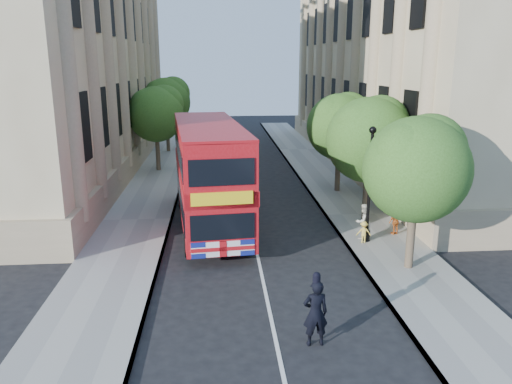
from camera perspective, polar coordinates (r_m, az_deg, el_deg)
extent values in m
plane|color=black|center=(16.80, 1.58, -13.57)|extent=(120.00, 120.00, 0.00)
cube|color=gray|center=(26.95, 11.58, -2.60)|extent=(3.50, 80.00, 0.12)
cube|color=gray|center=(26.26, -13.36, -3.17)|extent=(3.50, 80.00, 0.12)
cube|color=tan|center=(41.66, 17.91, 15.52)|extent=(12.00, 38.00, 18.00)
cube|color=tan|center=(40.58, -22.79, 15.14)|extent=(12.00, 38.00, 18.00)
cylinder|color=#473828|center=(20.26, 17.28, -4.75)|extent=(0.32, 0.32, 2.86)
sphere|color=#2E541C|center=(19.58, 17.86, 2.44)|extent=(4.00, 4.00, 4.00)
sphere|color=#2E541C|center=(20.05, 19.17, 4.51)|extent=(2.80, 2.80, 2.80)
sphere|color=#2E541C|center=(19.02, 16.92, 3.77)|extent=(2.60, 2.60, 2.60)
cylinder|color=#473828|center=(25.65, 12.46, -0.20)|extent=(0.32, 0.32, 2.99)
sphere|color=#2E541C|center=(25.10, 12.80, 5.81)|extent=(4.20, 4.20, 4.20)
sphere|color=#2E541C|center=(25.57, 13.92, 7.44)|extent=(2.94, 2.94, 2.94)
sphere|color=#2E541C|center=(24.60, 11.96, 6.96)|extent=(2.73, 2.73, 2.73)
cylinder|color=#473828|center=(31.29, 9.33, 2.56)|extent=(0.32, 0.32, 2.90)
sphere|color=#2E541C|center=(30.85, 9.53, 7.36)|extent=(4.00, 4.00, 4.00)
sphere|color=#2E541C|center=(31.30, 10.49, 8.64)|extent=(2.80, 2.80, 2.80)
sphere|color=#2E541C|center=(30.38, 8.79, 8.28)|extent=(2.60, 2.60, 2.60)
cylinder|color=#473828|center=(37.52, -11.16, 4.57)|extent=(0.32, 0.32, 2.99)
sphere|color=#2E541C|center=(37.15, -11.37, 8.70)|extent=(4.00, 4.00, 4.00)
sphere|color=#2E541C|center=(37.41, -10.43, 9.83)|extent=(2.80, 2.80, 2.80)
sphere|color=#2E541C|center=(36.86, -12.25, 9.46)|extent=(2.60, 2.60, 2.60)
cylinder|color=#473828|center=(45.36, -10.04, 6.47)|extent=(0.32, 0.32, 3.17)
sphere|color=#2E541C|center=(45.05, -10.21, 10.09)|extent=(4.20, 4.20, 4.20)
sphere|color=#2E541C|center=(45.34, -9.44, 11.07)|extent=(2.94, 2.94, 2.94)
sphere|color=#2E541C|center=(44.76, -10.93, 10.77)|extent=(2.73, 2.73, 2.73)
cylinder|color=black|center=(23.01, 12.51, -4.88)|extent=(0.30, 0.30, 0.50)
cylinder|color=black|center=(22.37, 12.83, 0.56)|extent=(0.14, 0.14, 5.00)
sphere|color=black|center=(21.91, 13.21, 6.91)|extent=(0.32, 0.32, 0.32)
cube|color=#A10B11|center=(24.26, -5.37, 2.30)|extent=(3.95, 11.04, 4.49)
cube|color=black|center=(24.49, -5.32, 0.03)|extent=(3.94, 10.37, 1.02)
cube|color=black|center=(24.03, -5.44, 5.02)|extent=(3.94, 10.37, 1.02)
cube|color=yellow|center=(19.00, -3.90, -0.74)|extent=(2.38, 0.33, 0.51)
cylinder|color=black|center=(21.15, -7.77, -5.86)|extent=(0.43, 1.16, 1.14)
cylinder|color=black|center=(21.39, -0.85, -5.47)|extent=(0.43, 1.16, 1.14)
cylinder|color=black|center=(28.18, -8.53, -0.61)|extent=(0.43, 1.16, 1.14)
cylinder|color=black|center=(28.37, -3.34, -0.37)|extent=(0.43, 1.16, 1.14)
cube|color=black|center=(25.85, -4.87, -0.42)|extent=(1.95, 1.78, 1.89)
cube|color=black|center=(25.05, -4.72, -0.37)|extent=(1.63, 0.25, 0.63)
cube|color=black|center=(27.72, -5.24, 1.00)|extent=(2.07, 3.04, 2.26)
cube|color=black|center=(27.48, -5.09, -1.45)|extent=(2.02, 4.46, 0.23)
cylinder|color=black|center=(25.95, -6.60, -2.37)|extent=(0.26, 0.74, 0.72)
cylinder|color=black|center=(26.08, -3.03, -2.21)|extent=(0.26, 0.74, 0.72)
cylinder|color=black|center=(28.81, -6.95, -0.65)|extent=(0.26, 0.74, 0.72)
cylinder|color=black|center=(28.92, -3.74, -0.51)|extent=(0.26, 0.74, 0.72)
imported|color=black|center=(14.73, 6.81, -13.58)|extent=(0.76, 0.53, 2.01)
imported|color=beige|center=(23.10, 12.16, -3.30)|extent=(0.98, 0.89, 1.63)
imported|color=#C15E22|center=(24.08, 15.68, -3.28)|extent=(0.78, 0.51, 1.23)
imported|color=#DDBD4B|center=(22.69, 12.21, -4.49)|extent=(0.69, 0.46, 0.99)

